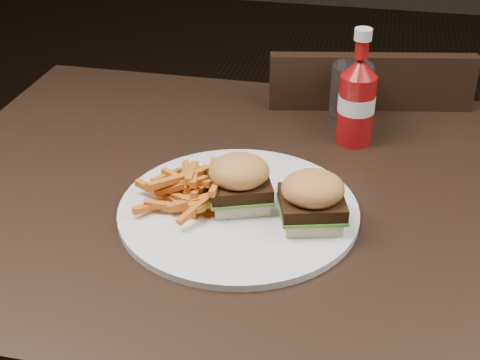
% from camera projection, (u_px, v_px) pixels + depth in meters
% --- Properties ---
extents(dining_table, '(1.20, 0.80, 0.04)m').
position_uv_depth(dining_table, '(306.00, 204.00, 1.02)').
color(dining_table, black).
rests_on(dining_table, ground).
extents(chair_far, '(0.47, 0.47, 0.04)m').
position_uv_depth(chair_far, '(344.00, 198.00, 1.58)').
color(chair_far, black).
rests_on(chair_far, ground).
extents(plate, '(0.34, 0.34, 0.01)m').
position_uv_depth(plate, '(239.00, 210.00, 0.96)').
color(plate, white).
rests_on(plate, dining_table).
extents(sandwich_half_a, '(0.10, 0.09, 0.02)m').
position_uv_depth(sandwich_half_a, '(239.00, 199.00, 0.96)').
color(sandwich_half_a, beige).
rests_on(sandwich_half_a, plate).
extents(sandwich_half_b, '(0.09, 0.09, 0.02)m').
position_uv_depth(sandwich_half_b, '(311.00, 216.00, 0.92)').
color(sandwich_half_b, beige).
rests_on(sandwich_half_b, plate).
extents(fries_pile, '(0.15, 0.15, 0.05)m').
position_uv_depth(fries_pile, '(195.00, 188.00, 0.96)').
color(fries_pile, '#BF440D').
rests_on(fries_pile, plate).
extents(ketchup_bottle, '(0.07, 0.07, 0.12)m').
position_uv_depth(ketchup_bottle, '(356.00, 110.00, 1.12)').
color(ketchup_bottle, maroon).
rests_on(ketchup_bottle, dining_table).
extents(tumbler, '(0.09, 0.09, 0.11)m').
position_uv_depth(tumbler, '(351.00, 96.00, 1.18)').
color(tumbler, white).
rests_on(tumbler, dining_table).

